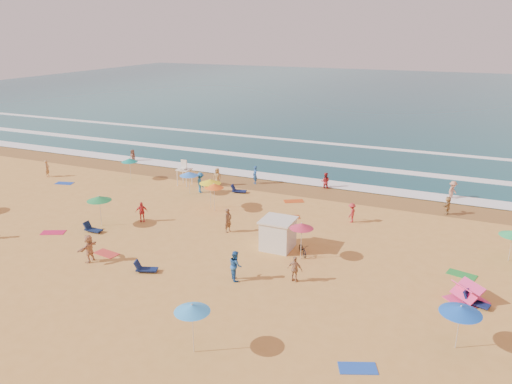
% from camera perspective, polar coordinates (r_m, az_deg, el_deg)
% --- Properties ---
extents(ground, '(220.00, 220.00, 0.00)m').
position_cam_1_polar(ground, '(36.43, -3.04, -5.07)').
color(ground, gold).
rests_on(ground, ground).
extents(ocean, '(220.00, 140.00, 0.18)m').
position_cam_1_polar(ocean, '(115.73, 16.18, 10.45)').
color(ocean, '#0C4756').
rests_on(ocean, ground).
extents(wet_sand, '(220.00, 220.00, 0.00)m').
position_cam_1_polar(wet_sand, '(47.21, 3.74, 0.47)').
color(wet_sand, olive).
rests_on(wet_sand, ground).
extents(surf_foam, '(200.00, 18.70, 0.05)m').
position_cam_1_polar(surf_foam, '(55.23, 6.89, 3.14)').
color(surf_foam, white).
rests_on(surf_foam, ground).
extents(cabana, '(2.00, 2.00, 2.00)m').
position_cam_1_polar(cabana, '(34.15, 2.52, -4.89)').
color(cabana, silver).
rests_on(cabana, ground).
extents(cabana_roof, '(2.20, 2.20, 0.12)m').
position_cam_1_polar(cabana_roof, '(33.75, 2.54, -3.24)').
color(cabana_roof, silver).
rests_on(cabana_roof, cabana).
extents(bicycle, '(1.30, 1.55, 0.80)m').
position_cam_1_polar(bicycle, '(33.56, 5.36, -6.51)').
color(bicycle, black).
rests_on(bicycle, ground).
extents(lifeguard_stand, '(1.20, 1.20, 2.10)m').
position_cam_1_polar(lifeguard_stand, '(48.21, -8.18, 2.00)').
color(lifeguard_stand, white).
rests_on(lifeguard_stand, ground).
extents(beach_umbrellas, '(54.98, 29.01, 0.80)m').
position_cam_1_polar(beach_umbrellas, '(33.67, -0.56, -3.12)').
color(beach_umbrellas, gold).
rests_on(beach_umbrellas, ground).
extents(loungers, '(63.36, 23.91, 0.34)m').
position_cam_1_polar(loungers, '(31.46, -3.32, -8.70)').
color(loungers, '#0E1C48').
rests_on(loungers, ground).
extents(towels, '(43.55, 26.95, 0.03)m').
position_cam_1_polar(towels, '(34.25, -0.65, -6.61)').
color(towels, '#CC194C').
rests_on(towels, ground).
extents(beachgoers, '(44.61, 24.17, 2.14)m').
position_cam_1_polar(beachgoers, '(40.73, -4.67, -1.28)').
color(beachgoers, tan).
rests_on(beachgoers, ground).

